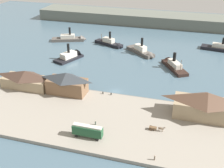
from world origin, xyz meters
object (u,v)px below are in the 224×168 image
ferry_shed_central_terminal (206,105)px  street_tram (88,130)px  pedestrian_walking_west (155,158)px  pedestrian_near_east_shed (95,123)px  horse_cart (156,128)px  mooring_post_east (111,94)px  ferry_approaching_east (172,64)px  mooring_post_center_west (103,93)px  ferry_shed_east_terminal (26,79)px  ferry_shed_west_terminal (67,83)px  ferry_moored_west (72,56)px  ferry_approaching_west (143,52)px  ferry_near_quay (72,39)px  ferry_departing_north (111,43)px

ferry_shed_central_terminal → street_tram: bearing=-147.7°
pedestrian_walking_west → ferry_shed_central_terminal: bearing=63.1°
pedestrian_walking_west → pedestrian_near_east_shed: size_ratio=1.05×
ferry_shed_central_terminal → horse_cart: ferry_shed_central_terminal is taller
mooring_post_east → ferry_approaching_east: (20.95, 37.84, -0.25)m
mooring_post_center_west → mooring_post_east: same height
ferry_shed_central_terminal → ferry_shed_east_terminal: bearing=178.4°
ferry_shed_west_terminal → ferry_approaching_east: bearing=46.7°
horse_cart → mooring_post_center_west: 30.55m
ferry_shed_west_terminal → ferry_moored_west: bearing=110.9°
ferry_shed_west_terminal → horse_cart: size_ratio=2.97×
ferry_approaching_east → ferry_approaching_west: (-17.48, 13.04, 0.17)m
mooring_post_center_west → horse_cart: bearing=-37.1°
ferry_shed_west_terminal → pedestrian_walking_west: 49.80m
mooring_post_center_west → ferry_near_quay: (-40.73, 62.11, -0.26)m
pedestrian_near_east_shed → horse_cart: bearing=7.4°
pedestrian_walking_west → horse_cart: bearing=96.1°
ferry_shed_west_terminal → ferry_approaching_west: bearing=68.6°
ferry_moored_west → ferry_approaching_west: (35.65, 16.16, 0.24)m
ferry_approaching_east → pedestrian_near_east_shed: bearing=-109.0°
pedestrian_near_east_shed → ferry_approaching_west: size_ratio=0.08×
ferry_departing_north → ferry_shed_west_terminal: bearing=-90.1°
ferry_shed_east_terminal → ferry_departing_north: bearing=73.5°
mooring_post_east → ferry_moored_west: bearing=132.8°
ferry_shed_central_terminal → ferry_near_quay: 105.00m
ferry_approaching_west → ferry_approaching_east: bearing=-36.7°
pedestrian_near_east_shed → mooring_post_east: 21.12m
ferry_shed_west_terminal → pedestrian_near_east_shed: bearing=-44.3°
ferry_shed_west_terminal → ferry_moored_west: 40.85m
ferry_shed_central_terminal → pedestrian_walking_west: 30.56m
ferry_shed_central_terminal → mooring_post_center_west: 40.17m
street_tram → pedestrian_walking_west: street_tram is taller
street_tram → ferry_moored_west: 70.78m
ferry_shed_east_terminal → ferry_approaching_west: 67.44m
ferry_shed_central_terminal → ferry_departing_north: 84.61m
ferry_approaching_east → ferry_departing_north: ferry_departing_north is taller
ferry_shed_central_terminal → horse_cart: 20.39m
horse_cart → ferry_moored_west: ferry_moored_west is taller
ferry_moored_west → ferry_approaching_west: ferry_approaching_west is taller
horse_cart → ferry_departing_north: size_ratio=0.26×
horse_cart → ferry_moored_west: (-53.12, 53.20, -0.82)m
ferry_departing_north → ferry_moored_west: bearing=-120.3°
ferry_shed_east_terminal → ferry_departing_north: size_ratio=0.98×
horse_cart → ferry_approaching_east: 56.33m
street_tram → pedestrian_near_east_shed: street_tram is taller
ferry_shed_east_terminal → horse_cart: bearing=-14.7°
ferry_approaching_east → street_tram: bearing=-107.2°
ferry_shed_east_terminal → ferry_approaching_east: bearing=35.8°
pedestrian_walking_west → mooring_post_east: size_ratio=1.88×
street_tram → mooring_post_east: 28.10m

